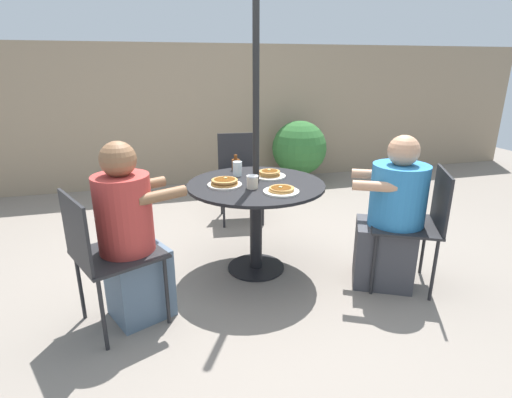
% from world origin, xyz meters
% --- Properties ---
extents(ground_plane, '(12.00, 12.00, 0.00)m').
position_xyz_m(ground_plane, '(0.00, 0.00, 0.00)').
color(ground_plane, gray).
extents(back_fence, '(10.00, 0.06, 1.84)m').
position_xyz_m(back_fence, '(0.00, 2.64, 0.92)').
color(back_fence, gray).
rests_on(back_fence, ground).
extents(patio_table, '(1.05, 1.05, 0.72)m').
position_xyz_m(patio_table, '(0.00, 0.00, 0.58)').
color(patio_table, black).
rests_on(patio_table, ground).
extents(umbrella_pole, '(0.05, 0.05, 2.43)m').
position_xyz_m(umbrella_pole, '(0.00, 0.00, 1.22)').
color(umbrella_pole, black).
rests_on(umbrella_pole, ground).
extents(patio_chair_north, '(0.53, 0.53, 0.89)m').
position_xyz_m(patio_chair_north, '(0.15, 1.17, 0.53)').
color(patio_chair_north, '#232326').
rests_on(patio_chair_north, ground).
extents(patio_chair_east, '(0.62, 0.62, 0.89)m').
position_xyz_m(patio_chair_east, '(-1.08, -0.49, 0.53)').
color(patio_chair_east, '#232326').
rests_on(patio_chair_east, ground).
extents(diner_east, '(0.56, 0.49, 1.17)m').
position_xyz_m(diner_east, '(-0.92, -0.42, 0.54)').
color(diner_east, slate).
rests_on(diner_east, ground).
extents(patio_chair_south, '(0.63, 0.63, 0.89)m').
position_xyz_m(patio_chair_south, '(1.05, -0.55, 0.53)').
color(patio_chair_south, '#232326').
rests_on(patio_chair_south, ground).
extents(diner_south, '(0.60, 0.56, 1.13)m').
position_xyz_m(diner_south, '(0.89, -0.47, 0.50)').
color(diner_south, '#3D3D42').
rests_on(diner_south, ground).
extents(pancake_plate_a, '(0.26, 0.26, 0.06)m').
position_xyz_m(pancake_plate_a, '(-0.24, -0.01, 0.75)').
color(pancake_plate_a, silver).
rests_on(pancake_plate_a, patio_table).
extents(pancake_plate_b, '(0.26, 0.26, 0.06)m').
position_xyz_m(pancake_plate_b, '(0.15, 0.14, 0.74)').
color(pancake_plate_b, silver).
rests_on(pancake_plate_b, patio_table).
extents(pancake_plate_c, '(0.26, 0.26, 0.05)m').
position_xyz_m(pancake_plate_c, '(0.11, -0.27, 0.74)').
color(pancake_plate_c, silver).
rests_on(pancake_plate_c, patio_table).
extents(syrup_bottle, '(0.09, 0.07, 0.13)m').
position_xyz_m(syrup_bottle, '(-0.06, 0.43, 0.77)').
color(syrup_bottle, '#602D0F').
rests_on(syrup_bottle, patio_table).
extents(coffee_cup, '(0.09, 0.09, 0.09)m').
position_xyz_m(coffee_cup, '(-0.06, -0.12, 0.77)').
color(coffee_cup, beige).
rests_on(coffee_cup, patio_table).
extents(drinking_glass_a, '(0.08, 0.08, 0.12)m').
position_xyz_m(drinking_glass_a, '(-0.09, 0.25, 0.78)').
color(drinking_glass_a, silver).
rests_on(drinking_glass_a, patio_table).
extents(potted_shrub, '(0.73, 0.73, 0.87)m').
position_xyz_m(potted_shrub, '(1.21, 2.18, 0.49)').
color(potted_shrub, brown).
rests_on(potted_shrub, ground).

